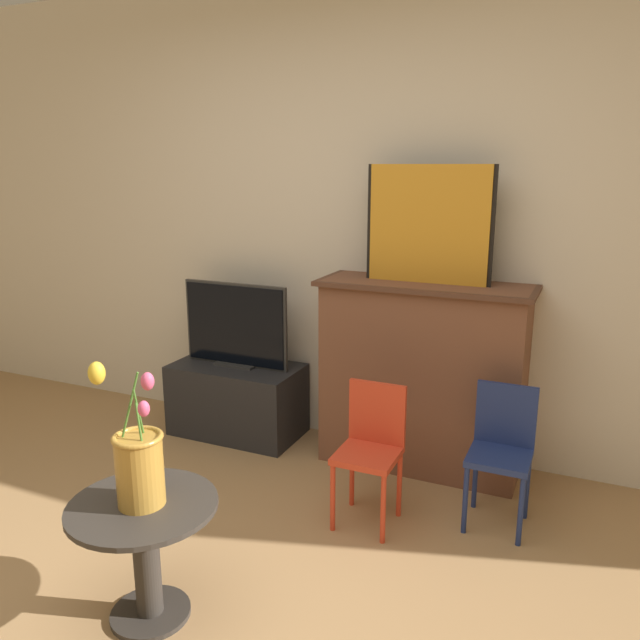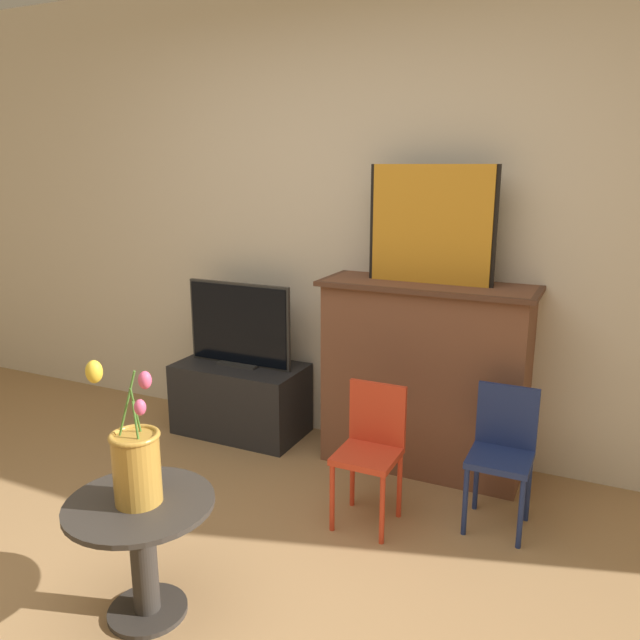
% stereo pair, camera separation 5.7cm
% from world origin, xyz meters
% --- Properties ---
extents(wall_back, '(8.00, 0.06, 2.70)m').
position_xyz_m(wall_back, '(0.00, 2.13, 1.35)').
color(wall_back, beige).
rests_on(wall_back, ground).
extents(fireplace_mantel, '(1.14, 0.42, 1.04)m').
position_xyz_m(fireplace_mantel, '(0.45, 1.91, 0.54)').
color(fireplace_mantel, brown).
rests_on(fireplace_mantel, ground).
extents(painting, '(0.67, 0.03, 0.61)m').
position_xyz_m(painting, '(0.45, 1.92, 1.35)').
color(painting, black).
rests_on(painting, fireplace_mantel).
extents(tv_stand, '(0.79, 0.44, 0.44)m').
position_xyz_m(tv_stand, '(-0.71, 1.86, 0.22)').
color(tv_stand, '#232326').
rests_on(tv_stand, ground).
extents(tv_monitor, '(0.69, 0.12, 0.51)m').
position_xyz_m(tv_monitor, '(-0.71, 1.87, 0.69)').
color(tv_monitor, '#2D2D2D').
rests_on(tv_monitor, tv_stand).
extents(chair_red, '(0.28, 0.28, 0.66)m').
position_xyz_m(chair_red, '(0.38, 1.27, 0.38)').
color(chair_red, red).
rests_on(chair_red, ground).
extents(chair_blue, '(0.28, 0.28, 0.66)m').
position_xyz_m(chair_blue, '(0.94, 1.50, 0.38)').
color(chair_blue, navy).
rests_on(chair_blue, ground).
extents(side_table, '(0.54, 0.54, 0.47)m').
position_xyz_m(side_table, '(-0.14, 0.30, 0.31)').
color(side_table, '#332D28').
rests_on(side_table, ground).
extents(vase_tulips, '(0.24, 0.21, 0.53)m').
position_xyz_m(vase_tulips, '(-0.15, 0.30, 0.63)').
color(vase_tulips, '#B78433').
rests_on(vase_tulips, side_table).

